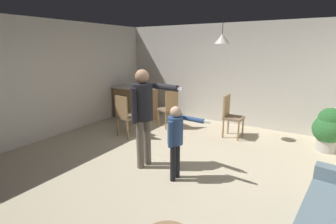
# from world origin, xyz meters

# --- Properties ---
(ground) EXTENTS (7.68, 7.68, 0.00)m
(ground) POSITION_xyz_m (0.00, 0.00, 0.00)
(ground) COLOR beige
(wall_back) EXTENTS (6.40, 0.10, 2.70)m
(wall_back) POSITION_xyz_m (0.00, 3.20, 1.35)
(wall_back) COLOR beige
(wall_back) RESTS_ON ground
(wall_left) EXTENTS (0.10, 6.40, 2.70)m
(wall_left) POSITION_xyz_m (-3.20, 0.00, 1.35)
(wall_left) COLOR beige
(wall_left) RESTS_ON ground
(kitchen_counter) EXTENTS (1.26, 0.66, 0.95)m
(kitchen_counter) POSITION_xyz_m (-2.45, 2.17, 0.48)
(kitchen_counter) COLOR olive
(kitchen_counter) RESTS_ON ground
(person_adult) EXTENTS (0.87, 0.50, 1.73)m
(person_adult) POSITION_xyz_m (-0.35, -0.17, 1.07)
(person_adult) COLOR #60564C
(person_adult) RESTS_ON ground
(person_child) EXTENTS (0.63, 0.35, 1.22)m
(person_child) POSITION_xyz_m (0.35, -0.28, 0.76)
(person_child) COLOR black
(person_child) RESTS_ON ground
(dining_chair_by_counter) EXTENTS (0.42, 0.42, 1.00)m
(dining_chair_by_counter) POSITION_xyz_m (0.47, 2.10, 0.55)
(dining_chair_by_counter) COLOR #99754C
(dining_chair_by_counter) RESTS_ON ground
(dining_chair_near_wall) EXTENTS (0.47, 0.47, 1.00)m
(dining_chair_near_wall) POSITION_xyz_m (-1.64, 0.80, 0.55)
(dining_chair_near_wall) COLOR #99754C
(dining_chair_near_wall) RESTS_ON ground
(dining_chair_centre_back) EXTENTS (0.55, 0.55, 1.00)m
(dining_chair_centre_back) POSITION_xyz_m (-1.13, 1.94, 0.55)
(dining_chair_centre_back) COLOR #99754C
(dining_chair_centre_back) RESTS_ON ground
(potted_plant_corner) EXTENTS (0.60, 0.60, 0.92)m
(potted_plant_corner) POSITION_xyz_m (2.42, 2.31, 0.50)
(potted_plant_corner) COLOR #B7B2AD
(potted_plant_corner) RESTS_ON ground
(ceiling_light_pendant) EXTENTS (0.32, 0.32, 0.55)m
(ceiling_light_pendant) POSITION_xyz_m (0.28, 1.75, 2.25)
(ceiling_light_pendant) COLOR silver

